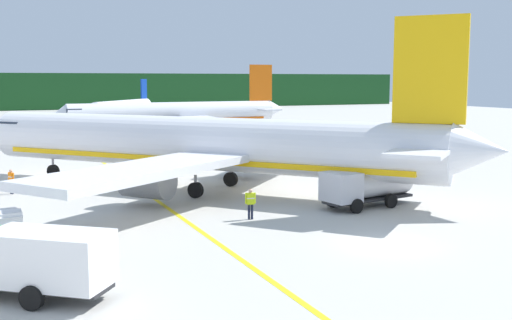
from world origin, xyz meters
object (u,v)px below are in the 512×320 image
object	(u,v)px
airliner_foreground	(202,145)
cargo_container_near	(4,229)
service_truck_fuel	(27,259)
service_truck_catering	(367,185)
crew_loader_left	(250,201)
crew_marshaller	(11,179)
airliner_mid_apron	(178,114)
airliner_far_taxiway	(124,107)

from	to	relation	value
airliner_foreground	cargo_container_near	bearing A→B (deg)	-141.39
airliner_foreground	service_truck_fuel	xyz separation A→B (m)	(-13.09, -18.75, -1.92)
service_truck_fuel	service_truck_catering	bearing A→B (deg)	23.68
service_truck_catering	crew_loader_left	world-z (taller)	service_truck_catering
crew_marshaller	crew_loader_left	distance (m)	18.90
service_truck_fuel	crew_loader_left	world-z (taller)	service_truck_fuel
airliner_mid_apron	service_truck_catering	world-z (taller)	airliner_mid_apron
airliner_far_taxiway	service_truck_fuel	bearing A→B (deg)	-103.17
crew_marshaller	airliner_mid_apron	bearing A→B (deg)	60.33
airliner_mid_apron	crew_loader_left	size ratio (longest dim) A/B	20.50
airliner_foreground	cargo_container_near	xyz separation A→B (m)	(-13.75, -10.98, -2.48)
service_truck_fuel	crew_loader_left	size ratio (longest dim) A/B	3.54
airliner_foreground	airliner_mid_apron	xyz separation A→B (m)	(12.20, 48.27, -0.40)
crew_marshaller	cargo_container_near	bearing A→B (deg)	-93.29
service_truck_catering	airliner_mid_apron	bearing A→B (deg)	85.59
airliner_mid_apron	crew_marshaller	distance (m)	50.69
airliner_far_taxiway	crew_marshaller	xyz separation A→B (m)	(-25.77, -88.03, -1.32)
service_truck_catering	airliner_foreground	bearing A→B (deg)	128.82
cargo_container_near	crew_marshaller	world-z (taller)	cargo_container_near
crew_loader_left	airliner_far_taxiway	bearing A→B (deg)	82.57
crew_marshaller	airliner_foreground	bearing A→B (deg)	-18.29
airliner_far_taxiway	service_truck_catering	world-z (taller)	airliner_far_taxiway
airliner_far_taxiway	airliner_mid_apron	bearing A→B (deg)	-90.91
cargo_container_near	crew_loader_left	size ratio (longest dim) A/B	1.09
airliner_foreground	airliner_far_taxiway	distance (m)	93.19
airliner_foreground	service_truck_fuel	distance (m)	22.95
cargo_container_near	crew_loader_left	bearing A→B (deg)	4.31
crew_marshaller	crew_loader_left	world-z (taller)	crew_loader_left
service_truck_catering	airliner_far_taxiway	bearing A→B (deg)	87.10
airliner_mid_apron	service_truck_fuel	bearing A→B (deg)	-110.67
airliner_far_taxiway	crew_loader_left	world-z (taller)	airliner_far_taxiway
service_truck_fuel	service_truck_catering	xyz separation A→B (m)	(20.83, 9.13, -0.07)
airliner_far_taxiway	crew_marshaller	world-z (taller)	airliner_far_taxiway
service_truck_catering	crew_marshaller	xyz separation A→B (m)	(-20.61, 13.87, -0.35)
crew_loader_left	airliner_mid_apron	bearing A→B (deg)	77.76
airliner_foreground	airliner_far_taxiway	bearing A→B (deg)	82.04
airliner_far_taxiway	service_truck_catering	xyz separation A→B (m)	(-5.16, -101.90, -0.96)
service_truck_fuel	crew_loader_left	xyz separation A→B (m)	(12.66, 8.78, -0.41)
airliner_mid_apron	airliner_far_taxiway	bearing A→B (deg)	89.09
airliner_mid_apron	crew_marshaller	xyz separation A→B (m)	(-25.07, -44.02, -1.94)
airliner_foreground	service_truck_catering	bearing A→B (deg)	-51.18
airliner_far_taxiway	cargo_container_near	world-z (taller)	airliner_far_taxiway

